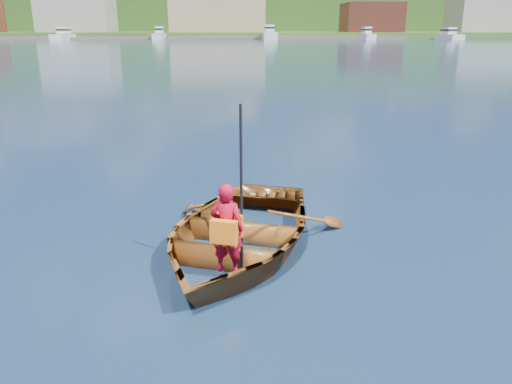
% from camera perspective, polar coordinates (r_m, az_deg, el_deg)
% --- Properties ---
extents(ground, '(600.00, 600.00, 0.00)m').
position_cam_1_polar(ground, '(6.82, -12.78, -9.31)').
color(ground, '#17304A').
rests_on(ground, ground).
extents(rowboat, '(3.95, 4.71, 0.84)m').
position_cam_1_polar(rowboat, '(7.30, -2.17, -4.61)').
color(rowboat, maroon).
rests_on(rowboat, ground).
extents(child_paddler, '(0.50, 0.42, 2.15)m').
position_cam_1_polar(child_paddler, '(6.30, -3.33, -4.16)').
color(child_paddler, '#B30A22').
rests_on(child_paddler, ground).
extents(shoreline, '(400.00, 140.00, 22.00)m').
position_cam_1_polar(shoreline, '(242.66, -2.48, 19.87)').
color(shoreline, '#3D602B').
rests_on(shoreline, ground).
extents(dock, '(159.92, 14.51, 0.80)m').
position_cam_1_polar(dock, '(154.29, -6.05, 17.08)').
color(dock, brown).
rests_on(dock, ground).
extents(waterfront_buildings, '(202.00, 16.00, 14.00)m').
position_cam_1_polar(waterfront_buildings, '(171.24, -5.36, 19.66)').
color(waterfront_buildings, brown).
rests_on(waterfront_buildings, ground).
extents(marina_yachts, '(142.38, 13.43, 4.37)m').
position_cam_1_polar(marina_yachts, '(149.48, -5.22, 17.44)').
color(marina_yachts, silver).
rests_on(marina_yachts, ground).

